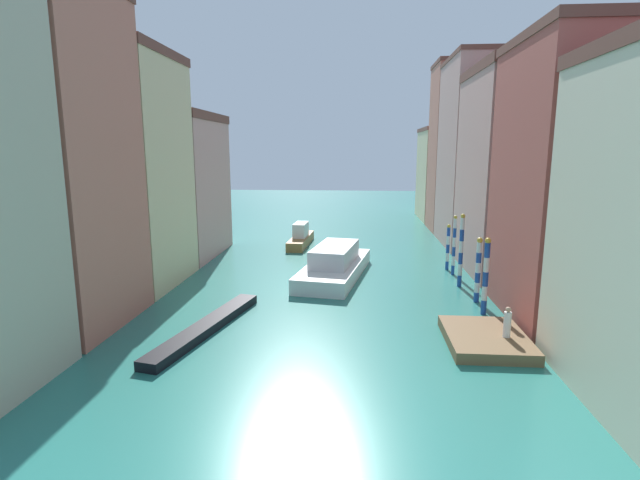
% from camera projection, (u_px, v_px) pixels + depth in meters
% --- Properties ---
extents(ground_plane, '(154.00, 154.00, 0.00)m').
position_uv_depth(ground_plane, '(332.00, 267.00, 40.27)').
color(ground_plane, '#28756B').
extents(building_left_1, '(7.63, 8.01, 18.65)m').
position_uv_depth(building_left_1, '(44.00, 156.00, 25.45)').
color(building_left_1, '#C6705B').
rests_on(building_left_1, ground).
extents(building_left_2, '(7.63, 8.82, 16.45)m').
position_uv_depth(building_left_2, '(122.00, 171.00, 33.88)').
color(building_left_2, beige).
rests_on(building_left_2, ground).
extents(building_left_3, '(7.63, 10.73, 12.93)m').
position_uv_depth(building_left_3, '(175.00, 185.00, 43.79)').
color(building_left_3, tan).
rests_on(building_left_3, ground).
extents(building_right_1, '(7.63, 9.85, 15.98)m').
position_uv_depth(building_right_1, '(581.00, 180.00, 27.07)').
color(building_right_1, '#B25147').
rests_on(building_right_1, ground).
extents(building_right_2, '(7.63, 11.03, 16.08)m').
position_uv_depth(building_right_2, '(518.00, 171.00, 37.66)').
color(building_right_2, tan).
rests_on(building_right_2, ground).
extents(building_right_3, '(7.63, 10.82, 18.70)m').
position_uv_depth(building_right_3, '(483.00, 153.00, 48.30)').
color(building_right_3, tan).
rests_on(building_right_3, ground).
extents(building_right_4, '(7.63, 7.20, 19.73)m').
position_uv_depth(building_right_4, '(464.00, 148.00, 57.18)').
color(building_right_4, '#C6705B').
rests_on(building_right_4, ground).
extents(building_right_5, '(7.63, 11.14, 12.69)m').
position_uv_depth(building_right_5, '(448.00, 174.00, 67.19)').
color(building_right_5, beige).
rests_on(building_right_5, ground).
extents(waterfront_dock, '(3.92, 5.16, 0.56)m').
position_uv_depth(waterfront_dock, '(485.00, 339.00, 24.23)').
color(waterfront_dock, brown).
rests_on(waterfront_dock, ground).
extents(person_on_dock, '(0.36, 0.36, 1.55)m').
position_uv_depth(person_on_dock, '(507.00, 323.00, 23.61)').
color(person_on_dock, white).
rests_on(person_on_dock, waterfront_dock).
extents(mooring_pole_0, '(0.36, 0.36, 4.66)m').
position_uv_depth(mooring_pole_0, '(486.00, 276.00, 28.25)').
color(mooring_pole_0, '#1E479E').
rests_on(mooring_pole_0, ground).
extents(mooring_pole_1, '(0.37, 0.37, 4.24)m').
position_uv_depth(mooring_pole_1, '(478.00, 269.00, 30.58)').
color(mooring_pole_1, '#1E479E').
rests_on(mooring_pole_1, ground).
extents(mooring_pole_2, '(0.33, 0.33, 5.27)m').
position_uv_depth(mooring_pole_2, '(461.00, 250.00, 34.01)').
color(mooring_pole_2, '#1E479E').
rests_on(mooring_pole_2, ground).
extents(mooring_pole_3, '(0.28, 0.28, 4.70)m').
position_uv_depth(mooring_pole_3, '(454.00, 245.00, 37.35)').
color(mooring_pole_3, '#1E479E').
rests_on(mooring_pole_3, ground).
extents(mooring_pole_4, '(0.29, 0.29, 3.76)m').
position_uv_depth(mooring_pole_4, '(448.00, 247.00, 38.98)').
color(mooring_pole_4, '#1E479E').
rests_on(mooring_pole_4, ground).
extents(vaporetto_white, '(5.67, 11.90, 2.46)m').
position_uv_depth(vaporetto_white, '(335.00, 264.00, 37.08)').
color(vaporetto_white, white).
rests_on(vaporetto_white, ground).
extents(gondola_black, '(3.38, 10.56, 0.50)m').
position_uv_depth(gondola_black, '(207.00, 327.00, 25.96)').
color(gondola_black, black).
rests_on(gondola_black, ground).
extents(motorboat_0, '(2.02, 7.86, 2.31)m').
position_uv_depth(motorboat_0, '(301.00, 237.00, 49.34)').
color(motorboat_0, olive).
rests_on(motorboat_0, ground).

